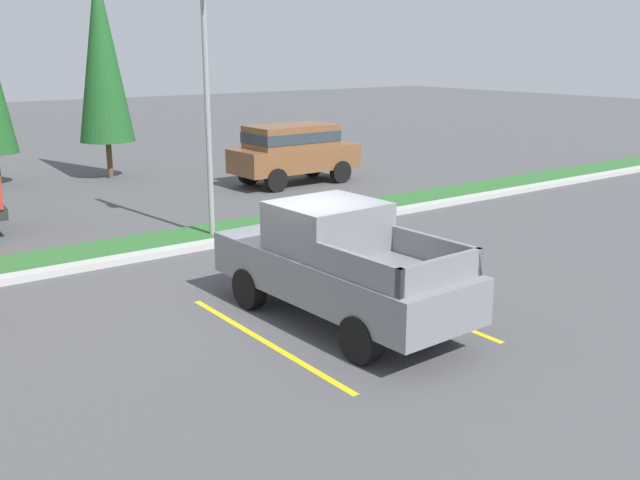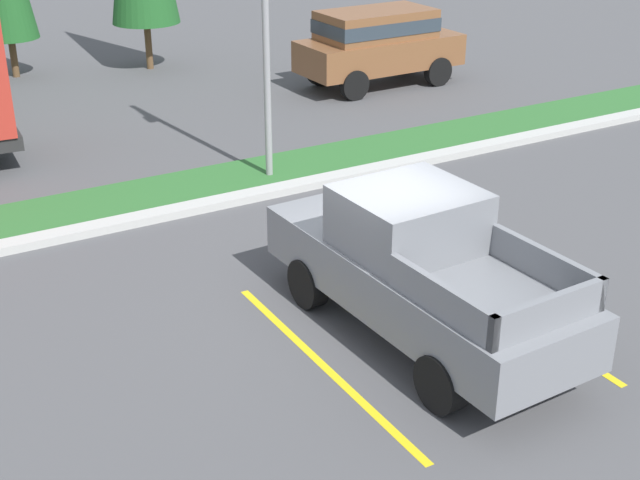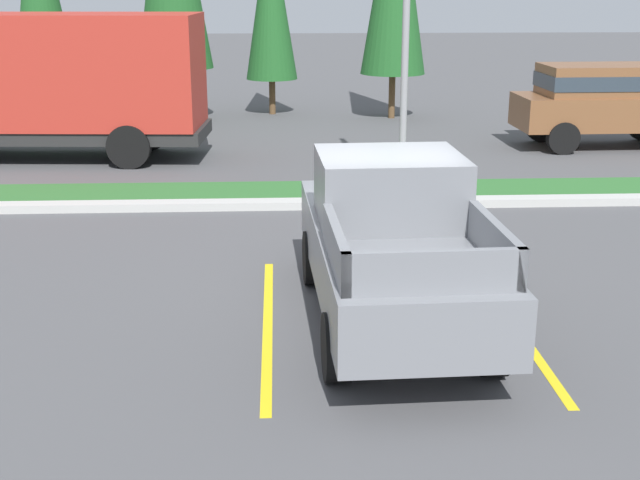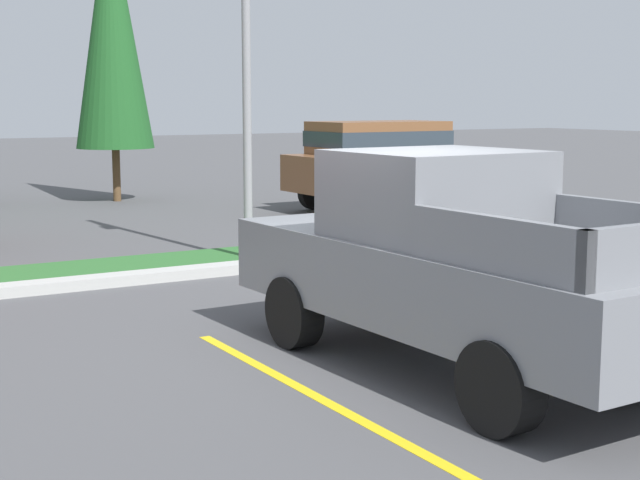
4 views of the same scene
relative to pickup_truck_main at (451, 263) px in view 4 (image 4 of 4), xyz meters
name	(u,v)px [view 4 (image 4 of 4)]	position (x,y,z in m)	size (l,w,h in m)	color
ground_plane	(393,354)	(-0.17, 0.70, -1.04)	(120.00, 120.00, 0.00)	#4C4C4F
parking_line_near	(313,395)	(-1.55, -0.05, -1.04)	(0.12, 4.80, 0.01)	yellow
parking_line_far	(569,348)	(1.55, -0.05, -1.04)	(0.12, 4.80, 0.01)	yellow
curb_strip	(199,271)	(-0.17, 5.70, -0.97)	(56.00, 0.40, 0.15)	#B2B2AD
grass_median	(172,263)	(-0.17, 6.80, -1.01)	(56.00, 1.80, 0.06)	#2D662D
pickup_truck_main	(451,263)	(0.00, 0.00, 0.00)	(2.12, 5.29, 2.10)	black
suv_distant	(381,158)	(6.98, 11.49, 0.20)	(4.64, 2.03, 2.10)	black
cypress_tree_rightmost	(112,24)	(2.18, 16.58, 3.45)	(1.98, 1.98, 7.62)	brown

